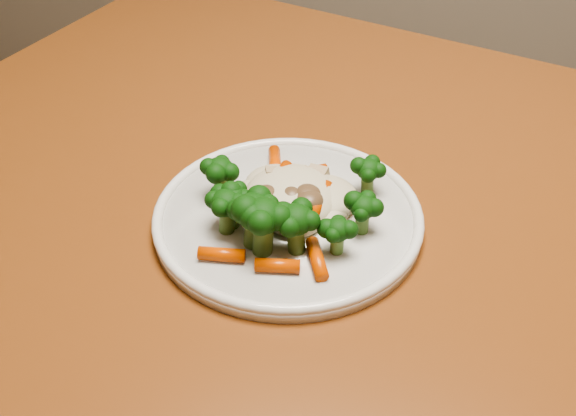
{
  "coord_description": "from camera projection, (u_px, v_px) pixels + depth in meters",
  "views": [
    {
      "loc": [
        0.24,
        -0.36,
        1.18
      ],
      "look_at": [
        0.08,
        0.13,
        0.77
      ],
      "focal_mm": 45.0,
      "sensor_mm": 36.0,
      "label": 1
    }
  ],
  "objects": [
    {
      "name": "meal",
      "position": [
        281.0,
        205.0,
        0.64
      ],
      "size": [
        0.18,
        0.18,
        0.05
      ],
      "color": "beige",
      "rests_on": "plate"
    },
    {
      "name": "plate",
      "position": [
        288.0,
        220.0,
        0.67
      ],
      "size": [
        0.25,
        0.25,
        0.01
      ],
      "primitive_type": "cylinder",
      "color": "white",
      "rests_on": "dining_table"
    },
    {
      "name": "dining_table",
      "position": [
        389.0,
        291.0,
        0.75
      ],
      "size": [
        1.26,
        0.97,
        0.75
      ],
      "rotation": [
        0.0,
        0.0,
        -0.2
      ],
      "color": "brown",
      "rests_on": "ground"
    }
  ]
}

